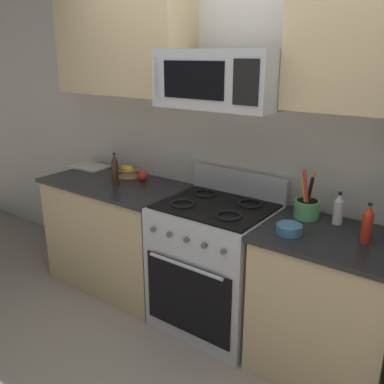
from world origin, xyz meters
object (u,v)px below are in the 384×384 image
Objects in this scene: cutting_board at (90,167)px; prep_bowl at (289,229)px; utensil_crock at (307,208)px; bottle_soy at (115,170)px; apple_loose at (142,176)px; bottle_hot_sauce at (367,224)px; range_oven at (215,265)px; microwave at (221,79)px; bottle_vinegar at (338,210)px; fruit_basket at (128,171)px.

cutting_board is 2.15× the size of prep_bowl.
bottle_soy is (-1.49, -0.22, 0.05)m from utensil_crock.
bottle_hot_sauce is (1.78, -0.13, 0.06)m from apple_loose.
range_oven is 1.38× the size of microwave.
bottle_hot_sauce reaches higher than bottle_vinegar.
apple_loose is 0.55× the size of prep_bowl.
cutting_board is (-1.49, 0.15, -0.83)m from microwave.
bottle_soy is at bearing -21.04° from cutting_board.
utensil_crock is at bearing 8.26° from bottle_soy.
fruit_basket is 0.86× the size of bottle_hot_sauce.
microwave is at bearing 4.21° from bottle_soy.
fruit_basket reaches higher than apple_loose.
bottle_hot_sauce is 1.51× the size of prep_bowl.
bottle_soy is at bearing -119.74° from apple_loose.
cutting_board is at bearing 174.30° from microwave.
apple_loose is 0.67m from cutting_board.
apple_loose is 1.42m from prep_bowl.
range_oven reaches higher than apple_loose.
fruit_basket is at bearing 169.22° from prep_bowl.
microwave reaches higher than bottle_vinegar.
bottle_soy reaches higher than apple_loose.
prep_bowl is (0.02, -0.30, -0.04)m from utensil_crock.
apple_loose is 0.23m from bottle_soy.
microwave is 4.05× the size of fruit_basket.
cutting_board is at bearing -179.65° from fruit_basket.
range_oven is at bearing -165.72° from bottle_vinegar.
cutting_board is 1.61× the size of bottle_vinegar.
prep_bowl is at bearing -119.23° from bottle_vinegar.
bottle_vinegar is at bearing 4.56° from utensil_crock.
microwave is at bearing 179.50° from bottle_hot_sauce.
bottle_vinegar is at bearing 7.84° from bottle_soy.
microwave is 2.52× the size of utensil_crock.
cutting_board is 2.09m from prep_bowl.
utensil_crock is 3.77× the size of apple_loose.
range_oven is at bearing -178.81° from bottle_hot_sauce.
range_oven is 5.44× the size of bottle_vinegar.
bottle_soy reaches higher than bottle_hot_sauce.
bottle_vinegar is 0.36m from prep_bowl.
utensil_crock is 1.61× the size of fruit_basket.
microwave is 1.71m from cutting_board.
range_oven is at bearing -89.99° from microwave.
cutting_board is (-0.49, -0.00, -0.04)m from fruit_basket.
microwave reaches higher than fruit_basket.
cutting_board is (-0.67, 0.03, -0.03)m from apple_loose.
apple_loose is at bearing -8.71° from fruit_basket.
cutting_board is 2.46m from bottle_hot_sauce.
bottle_vinegar is 0.27m from bottle_hot_sauce.
fruit_basket is 0.49m from cutting_board.
bottle_soy is 1.51m from prep_bowl.
apple_loose is at bearing -178.98° from utensil_crock.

